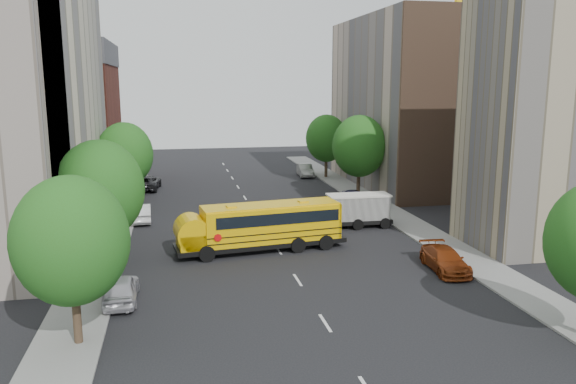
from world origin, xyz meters
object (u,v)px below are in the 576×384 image
object	(u,v)px
street_tree_5	(326,138)
parked_car_1	(141,213)
parked_car_3	(445,260)
parked_car_4	(354,197)
school_bus	(259,225)
parked_car_0	(121,289)
street_tree_4	(359,146)
parked_car_5	(305,170)
street_tree_0	(71,241)
safari_truck	(353,210)
street_tree_1	(100,190)
street_tree_2	(125,154)
parked_car_2	(147,183)

from	to	relation	value
street_tree_5	parked_car_1	xyz separation A→B (m)	(-20.50, -17.88, -3.97)
parked_car_3	parked_car_4	bearing A→B (deg)	92.78
school_bus	parked_car_0	world-z (taller)	school_bus
street_tree_4	parked_car_1	distance (m)	21.76
parked_car_0	parked_car_5	xyz separation A→B (m)	(18.40, 36.87, 0.03)
street_tree_0	parked_car_3	bearing A→B (deg)	16.31
street_tree_4	parked_car_4	xyz separation A→B (m)	(-1.40, -3.11, -4.40)
street_tree_5	parked_car_0	world-z (taller)	street_tree_5
street_tree_0	parked_car_5	distance (m)	46.14
parked_car_4	street_tree_5	bearing A→B (deg)	83.19
safari_truck	street_tree_1	bearing A→B (deg)	-157.11
street_tree_2	parked_car_5	xyz separation A→B (m)	(19.80, 13.50, -4.08)
safari_truck	parked_car_1	size ratio (longest dim) A/B	1.38
parked_car_4	street_tree_0	bearing A→B (deg)	-131.12
safari_truck	parked_car_0	distance (m)	20.60
street_tree_0	parked_car_4	bearing A→B (deg)	50.39
parked_car_1	street_tree_2	bearing A→B (deg)	-78.42
street_tree_4	parked_car_4	size ratio (longest dim) A/B	2.04
street_tree_5	parked_car_2	world-z (taller)	street_tree_5
street_tree_0	parked_car_0	world-z (taller)	street_tree_0
street_tree_5	street_tree_2	bearing A→B (deg)	-151.39
street_tree_1	street_tree_0	bearing A→B (deg)	-90.00
street_tree_1	school_bus	bearing A→B (deg)	12.38
street_tree_4	school_bus	xyz separation A→B (m)	(-12.26, -15.86, -3.27)
parked_car_0	parked_car_4	xyz separation A→B (m)	(19.20, 20.27, -0.05)
parked_car_0	parked_car_3	xyz separation A→B (m)	(18.63, 1.24, -0.04)
parked_car_0	parked_car_1	bearing A→B (deg)	-90.57
street_tree_2	parked_car_2	bearing A→B (deg)	80.51
street_tree_4	parked_car_2	distance (m)	22.65
parked_car_0	parked_car_1	distance (m)	17.50
street_tree_0	parked_car_1	xyz separation A→B (m)	(1.50, 22.12, -3.91)
street_tree_4	parked_car_0	xyz separation A→B (m)	(-20.60, -23.38, -4.35)
street_tree_2	parked_car_3	world-z (taller)	street_tree_2
school_bus	street_tree_4	bearing A→B (deg)	45.08
street_tree_1	street_tree_2	distance (m)	18.00
safari_truck	parked_car_3	xyz separation A→B (m)	(2.17, -11.14, -0.69)
parked_car_4	safari_truck	bearing A→B (deg)	-110.65
parked_car_4	parked_car_1	bearing A→B (deg)	-173.26
parked_car_3	street_tree_4	bearing A→B (deg)	89.41
safari_truck	parked_car_1	bearing A→B (deg)	164.10
street_tree_1	street_tree_4	xyz separation A→B (m)	(22.00, 18.00, 0.12)
parked_car_4	parked_car_0	bearing A→B (deg)	-134.96
parked_car_5	parked_car_1	bearing A→B (deg)	-129.28
street_tree_2	street_tree_4	size ratio (longest dim) A/B	0.95
parked_car_0	parked_car_5	size ratio (longest dim) A/B	0.93
parked_car_2	parked_car_4	world-z (taller)	parked_car_2
parked_car_4	parked_car_5	xyz separation A→B (m)	(-0.80, 16.60, 0.07)
street_tree_5	parked_car_3	distance (m)	34.43
parked_car_2	parked_car_5	distance (m)	19.10
street_tree_5	parked_car_4	world-z (taller)	street_tree_5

